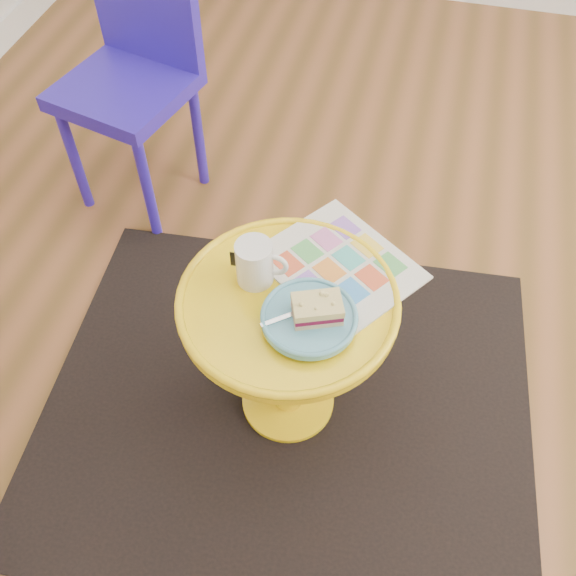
% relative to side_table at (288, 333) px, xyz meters
% --- Properties ---
extents(floor, '(4.00, 4.00, 0.00)m').
position_rel_side_table_xyz_m(floor, '(0.34, 0.34, -0.33)').
color(floor, brown).
rests_on(floor, ground).
extents(room_walls, '(4.00, 4.00, 4.00)m').
position_rel_side_table_xyz_m(room_walls, '(-0.65, 1.33, -0.27)').
color(room_walls, silver).
rests_on(room_walls, ground).
extents(rug, '(1.39, 1.21, 0.01)m').
position_rel_side_table_xyz_m(rug, '(-0.00, -0.00, -0.33)').
color(rug, black).
rests_on(rug, ground).
extents(side_table, '(0.49, 0.49, 0.46)m').
position_rel_side_table_xyz_m(side_table, '(0.00, 0.00, 0.00)').
color(side_table, yellow).
rests_on(side_table, ground).
extents(chair, '(0.44, 0.44, 0.82)m').
position_rel_side_table_xyz_m(chair, '(-0.68, 0.75, 0.14)').
color(chair, '#2D1BB5').
rests_on(chair, ground).
extents(newspaper, '(0.42, 0.41, 0.01)m').
position_rel_side_table_xyz_m(newspaper, '(0.09, 0.12, 0.13)').
color(newspaper, silver).
rests_on(newspaper, side_table).
extents(mug, '(0.12, 0.08, 0.11)m').
position_rel_side_table_xyz_m(mug, '(-0.08, 0.04, 0.19)').
color(mug, white).
rests_on(mug, side_table).
extents(plate, '(0.20, 0.20, 0.02)m').
position_rel_side_table_xyz_m(plate, '(0.06, -0.05, 0.15)').
color(plate, '#569DB6').
rests_on(plate, newspaper).
extents(cake_slice, '(0.12, 0.10, 0.04)m').
position_rel_side_table_xyz_m(cake_slice, '(0.07, -0.05, 0.18)').
color(cake_slice, '#D3BC8C').
rests_on(cake_slice, plate).
extents(fork, '(0.12, 0.10, 0.00)m').
position_rel_side_table_xyz_m(fork, '(0.03, -0.05, 0.16)').
color(fork, silver).
rests_on(fork, plate).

